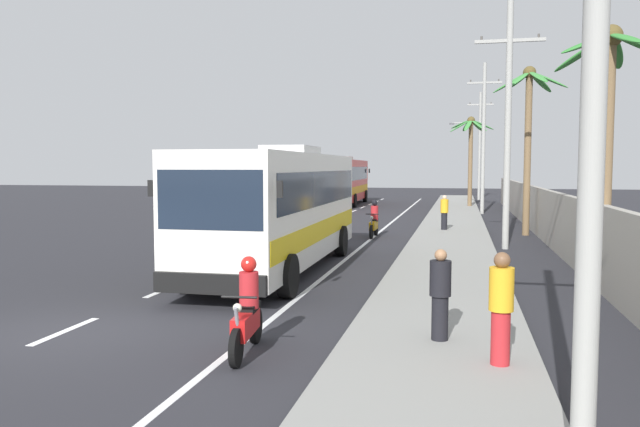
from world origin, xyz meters
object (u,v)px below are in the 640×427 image
Objects in this scene: utility_pole_far at (484,136)px; pedestrian_far_walk at (501,306)px; coach_bus_foreground at (280,205)px; motorcycle_beside_bus at (247,314)px; motorcycle_trailing at (374,222)px; coach_bus_far_lane at (345,180)px; pedestrian_midwalk at (440,293)px; pedestrian_near_kerb at (444,212)px; palm_nearest at (609,102)px; palm_third at (471,143)px; utility_pole_mid at (508,120)px; palm_second at (528,117)px; utility_pole_nearest at (596,34)px; utility_pole_distant at (479,143)px.

pedestrian_far_walk is at bearing -91.40° from utility_pole_far.
coach_bus_foreground reaches higher than motorcycle_beside_bus.
motorcycle_trailing is at bearing 24.33° from pedestrian_far_walk.
coach_bus_far_lane is 7.40× the size of pedestrian_midwalk.
pedestrian_near_kerb is at bearing 14.38° from pedestrian_far_walk.
motorcycle_beside_bus is 17.26m from motorcycle_trailing.
palm_nearest is at bearing -6.15° from coach_bus_foreground.
palm_third reaches higher than pedestrian_near_kerb.
utility_pole_mid reaches higher than palm_nearest.
utility_pole_mid is 1.23× the size of palm_second.
utility_pole_mid is at bearing 6.47° from pedestrian_far_walk.
coach_bus_far_lane is at bearing 120.44° from palm_second.
pedestrian_midwalk is 0.24× the size of palm_nearest.
pedestrian_far_walk is at bearing 101.35° from utility_pole_nearest.
utility_pole_far reaches higher than utility_pole_nearest.
coach_bus_far_lane is at bearing 169.89° from palm_third.
coach_bus_foreground is at bearing 102.65° from motorcycle_beside_bus.
motorcycle_beside_bus is at bearing 145.51° from utility_pole_nearest.
pedestrian_far_walk is 0.22× the size of palm_second.
palm_nearest is (1.96, -42.41, -0.60)m from utility_pole_distant.
coach_bus_foreground is 8.67m from pedestrian_midwalk.
motorcycle_trailing is (1.55, 9.17, -1.27)m from coach_bus_foreground.
utility_pole_distant reaches higher than coach_bus_far_lane.
coach_bus_foreground is at bearing 119.68° from utility_pole_nearest.
pedestrian_midwalk is 1.47m from pedestrian_far_walk.
coach_bus_far_lane is at bearing 103.62° from motorcycle_trailing.
pedestrian_midwalk is at bearing -77.22° from coach_bus_far_lane.
pedestrian_midwalk is at bearing -93.14° from utility_pole_far.
motorcycle_trailing is (5.46, -22.55, -1.35)m from coach_bus_far_lane.
palm_third is at bearing 78.92° from coach_bus_foreground.
utility_pole_distant reaches higher than pedestrian_far_walk.
utility_pole_nearest is 52.72m from utility_pole_distant.
pedestrian_near_kerb is at bearing -67.27° from coach_bus_far_lane.
motorcycle_trailing is 0.21× the size of utility_pole_mid.
palm_third is at bearing 96.72° from utility_pole_far.
motorcycle_beside_bus is 15.82m from utility_pole_mid.
pedestrian_far_walk is 0.18× the size of utility_pole_mid.
motorcycle_trailing is at bearing 103.38° from utility_pole_nearest.
utility_pole_distant reaches higher than palm_nearest.
palm_third is (-0.72, 6.08, -0.21)m from utility_pole_far.
pedestrian_midwalk is 5.55m from utility_pole_nearest.
coach_bus_far_lane is at bearing 24.26° from pedestrian_far_walk.
pedestrian_far_walk is 0.17× the size of utility_pole_far.
pedestrian_far_walk is at bearing -91.10° from utility_pole_distant.
coach_bus_foreground is at bearing 173.85° from palm_nearest.
palm_third reaches higher than coach_bus_foreground.
utility_pole_nearest is (1.92, -22.92, 3.33)m from pedestrian_near_kerb.
coach_bus_foreground is 1.11× the size of utility_pole_distant.
utility_pole_distant is at bearing 84.30° from motorcycle_beside_bus.
motorcycle_trailing is 21.30m from utility_pole_nearest.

